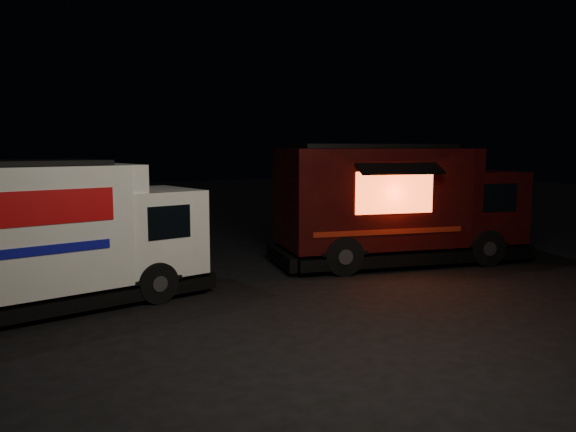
# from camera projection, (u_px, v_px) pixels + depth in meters

# --- Properties ---
(ground) EXTENTS (80.00, 80.00, 0.00)m
(ground) POSITION_uv_depth(u_px,v_px,m) (266.00, 311.00, 10.70)
(ground) COLOR black
(ground) RESTS_ON ground
(white_truck) EXTENTS (6.57, 3.11, 2.86)m
(white_truck) POSITION_uv_depth(u_px,v_px,m) (46.00, 235.00, 10.68)
(white_truck) COLOR white
(white_truck) RESTS_ON ground
(red_truck) EXTENTS (7.25, 4.11, 3.18)m
(red_truck) POSITION_uv_depth(u_px,v_px,m) (400.00, 204.00, 15.08)
(red_truck) COLOR #330B09
(red_truck) RESTS_ON ground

